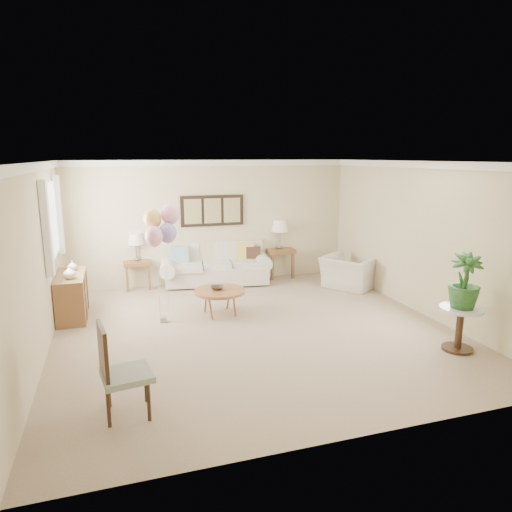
% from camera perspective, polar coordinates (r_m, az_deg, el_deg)
% --- Properties ---
extents(ground_plane, '(6.00, 6.00, 0.00)m').
position_cam_1_polar(ground_plane, '(7.29, -0.25, -9.18)').
color(ground_plane, tan).
extents(room_shell, '(6.04, 6.04, 2.60)m').
position_cam_1_polar(room_shell, '(6.92, -1.36, 3.63)').
color(room_shell, beige).
rests_on(room_shell, ground).
extents(wall_art_triptych, '(1.35, 0.06, 0.65)m').
position_cam_1_polar(wall_art_triptych, '(9.72, -5.46, 5.66)').
color(wall_art_triptych, black).
rests_on(wall_art_triptych, ground).
extents(sofa, '(2.48, 1.17, 0.87)m').
position_cam_1_polar(sofa, '(9.82, -5.02, -1.42)').
color(sofa, beige).
rests_on(sofa, ground).
extents(end_table_left, '(0.54, 0.49, 0.59)m').
position_cam_1_polar(end_table_left, '(9.67, -14.63, -1.08)').
color(end_table_left, brown).
rests_on(end_table_left, ground).
extents(end_table_right, '(0.60, 0.55, 0.66)m').
position_cam_1_polar(end_table_right, '(10.26, 2.94, 0.39)').
color(end_table_right, brown).
rests_on(end_table_right, ground).
extents(lamp_left, '(0.32, 0.32, 0.56)m').
position_cam_1_polar(lamp_left, '(9.56, -14.80, 1.96)').
color(lamp_left, gray).
rests_on(lamp_left, end_table_left).
extents(lamp_right, '(0.36, 0.36, 0.64)m').
position_cam_1_polar(lamp_right, '(10.15, 2.98, 3.67)').
color(lamp_right, gray).
rests_on(lamp_right, end_table_right).
extents(coffee_table, '(0.87, 0.87, 0.44)m').
position_cam_1_polar(coffee_table, '(7.85, -4.56, -4.48)').
color(coffee_table, '#9C6838').
rests_on(coffee_table, ground).
extents(decor_bowl, '(0.28, 0.28, 0.06)m').
position_cam_1_polar(decor_bowl, '(7.86, -4.87, -3.98)').
color(decor_bowl, '#2D2722').
rests_on(decor_bowl, coffee_table).
extents(armchair, '(1.29, 1.33, 0.65)m').
position_cam_1_polar(armchair, '(9.63, 11.54, -2.01)').
color(armchair, beige).
rests_on(armchair, ground).
extents(side_table, '(0.58, 0.58, 0.63)m').
position_cam_1_polar(side_table, '(7.00, 24.18, -7.09)').
color(side_table, silver).
rests_on(side_table, ground).
extents(potted_plant, '(0.57, 0.57, 0.77)m').
position_cam_1_polar(potted_plant, '(6.85, 24.65, -2.86)').
color(potted_plant, '#1C4416').
rests_on(potted_plant, side_table).
extents(accent_chair, '(0.56, 0.56, 1.01)m').
position_cam_1_polar(accent_chair, '(5.06, -16.77, -13.36)').
color(accent_chair, gray).
rests_on(accent_chair, ground).
extents(credenza, '(0.46, 1.20, 0.74)m').
position_cam_1_polar(credenza, '(8.34, -22.01, -4.62)').
color(credenza, brown).
rests_on(credenza, ground).
extents(vase_white, '(0.25, 0.25, 0.21)m').
position_cam_1_polar(vase_white, '(7.95, -22.28, -1.91)').
color(vase_white, silver).
rests_on(vase_white, credenza).
extents(vase_sage, '(0.21, 0.21, 0.17)m').
position_cam_1_polar(vase_sage, '(8.50, -21.98, -1.12)').
color(vase_sage, '#A1B098').
rests_on(vase_sage, credenza).
extents(balloon_cluster, '(0.57, 0.49, 1.93)m').
position_cam_1_polar(balloon_cluster, '(7.37, -11.77, 3.64)').
color(balloon_cluster, gray).
rests_on(balloon_cluster, ground).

